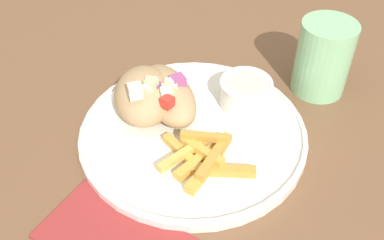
{
  "coord_description": "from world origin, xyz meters",
  "views": [
    {
      "loc": [
        0.26,
        -0.36,
        1.16
      ],
      "look_at": [
        0.01,
        -0.0,
        0.76
      ],
      "focal_mm": 42.0,
      "sensor_mm": 36.0,
      "label": 1
    }
  ],
  "objects_px": {
    "pita_sandwich_near": "(144,95)",
    "water_glass": "(323,61)",
    "pita_sandwich_far": "(168,94)",
    "fries_pile": "(203,159)",
    "plate": "(192,133)",
    "sauce_ramekin": "(245,91)"
  },
  "relations": [
    {
      "from": "plate",
      "to": "pita_sandwich_near",
      "type": "bearing_deg",
      "value": -174.88
    },
    {
      "from": "sauce_ramekin",
      "to": "water_glass",
      "type": "relative_size",
      "value": 0.67
    },
    {
      "from": "pita_sandwich_far",
      "to": "fries_pile",
      "type": "distance_m",
      "value": 0.12
    },
    {
      "from": "pita_sandwich_near",
      "to": "fries_pile",
      "type": "relative_size",
      "value": 1.06
    },
    {
      "from": "sauce_ramekin",
      "to": "water_glass",
      "type": "xyz_separation_m",
      "value": [
        0.06,
        0.11,
        0.01
      ]
    },
    {
      "from": "pita_sandwich_far",
      "to": "water_glass",
      "type": "height_order",
      "value": "water_glass"
    },
    {
      "from": "plate",
      "to": "sauce_ramekin",
      "type": "height_order",
      "value": "sauce_ramekin"
    },
    {
      "from": "sauce_ramekin",
      "to": "pita_sandwich_far",
      "type": "bearing_deg",
      "value": -138.78
    },
    {
      "from": "water_glass",
      "to": "pita_sandwich_far",
      "type": "bearing_deg",
      "value": -128.42
    },
    {
      "from": "plate",
      "to": "pita_sandwich_far",
      "type": "distance_m",
      "value": 0.06
    },
    {
      "from": "pita_sandwich_near",
      "to": "water_glass",
      "type": "height_order",
      "value": "water_glass"
    },
    {
      "from": "pita_sandwich_near",
      "to": "fries_pile",
      "type": "bearing_deg",
      "value": 33.66
    },
    {
      "from": "plate",
      "to": "sauce_ramekin",
      "type": "relative_size",
      "value": 4.1
    },
    {
      "from": "fries_pile",
      "to": "water_glass",
      "type": "height_order",
      "value": "water_glass"
    },
    {
      "from": "pita_sandwich_far",
      "to": "fries_pile",
      "type": "bearing_deg",
      "value": 2.09
    },
    {
      "from": "plate",
      "to": "pita_sandwich_near",
      "type": "distance_m",
      "value": 0.08
    },
    {
      "from": "pita_sandwich_far",
      "to": "sauce_ramekin",
      "type": "height_order",
      "value": "pita_sandwich_far"
    },
    {
      "from": "pita_sandwich_near",
      "to": "water_glass",
      "type": "xyz_separation_m",
      "value": [
        0.17,
        0.21,
        0.01
      ]
    },
    {
      "from": "fries_pile",
      "to": "water_glass",
      "type": "xyz_separation_m",
      "value": [
        0.05,
        0.24,
        0.03
      ]
    },
    {
      "from": "pita_sandwich_far",
      "to": "water_glass",
      "type": "distance_m",
      "value": 0.24
    },
    {
      "from": "plate",
      "to": "water_glass",
      "type": "xyz_separation_m",
      "value": [
        0.09,
        0.2,
        0.04
      ]
    },
    {
      "from": "pita_sandwich_near",
      "to": "sauce_ramekin",
      "type": "bearing_deg",
      "value": 92.14
    }
  ]
}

